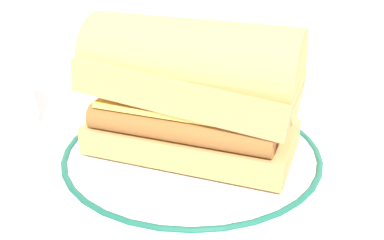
{
  "coord_description": "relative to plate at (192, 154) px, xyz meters",
  "views": [
    {
      "loc": [
        0.06,
        -0.37,
        0.23
      ],
      "look_at": [
        -0.02,
        0.01,
        0.04
      ],
      "focal_mm": 42.31,
      "sensor_mm": 36.0,
      "label": 1
    }
  ],
  "objects": [
    {
      "name": "ground_plane",
      "position": [
        0.02,
        -0.01,
        -0.01
      ],
      "size": [
        1.5,
        1.5,
        0.0
      ],
      "primitive_type": "plane",
      "color": "silver"
    },
    {
      "name": "drinking_glass",
      "position": [
        -0.21,
        0.03,
        0.04
      ],
      "size": [
        0.06,
        0.06,
        0.11
      ],
      "color": "silver",
      "rests_on": "ground_plane"
    },
    {
      "name": "plate",
      "position": [
        0.0,
        0.0,
        0.0
      ],
      "size": [
        0.27,
        0.27,
        0.01
      ],
      "color": "white",
      "rests_on": "ground_plane"
    },
    {
      "name": "sausage_sandwich",
      "position": [
        0.0,
        -0.0,
        0.07
      ],
      "size": [
        0.21,
        0.12,
        0.13
      ],
      "rotation": [
        0.0,
        0.0,
        -0.16
      ],
      "color": "tan",
      "rests_on": "plate"
    }
  ]
}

